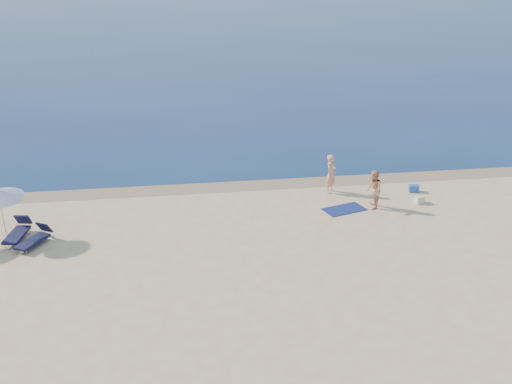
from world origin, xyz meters
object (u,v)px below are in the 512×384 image
at_px(person_right, 373,190).
at_px(blue_cooler, 414,188).
at_px(person_left, 331,174).
at_px(umbrella_near, 1,194).

xyz_separation_m(person_right, blue_cooler, (2.58, 1.61, -0.72)).
bearing_deg(person_left, person_right, -106.51).
bearing_deg(umbrella_near, person_right, 11.10).
bearing_deg(person_right, blue_cooler, 133.64).
distance_m(person_right, umbrella_near, 15.68).
height_order(person_left, person_right, person_left).
xyz_separation_m(person_right, umbrella_near, (-15.61, -1.00, 1.10)).
bearing_deg(person_left, blue_cooler, -57.15).
distance_m(person_left, umbrella_near, 14.59).
height_order(person_right, blue_cooler, person_right).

